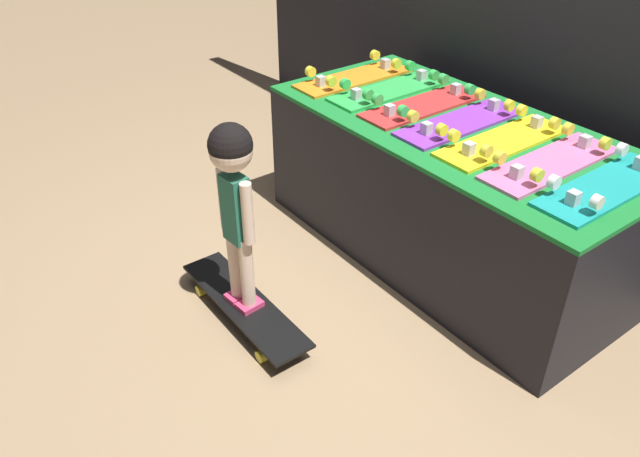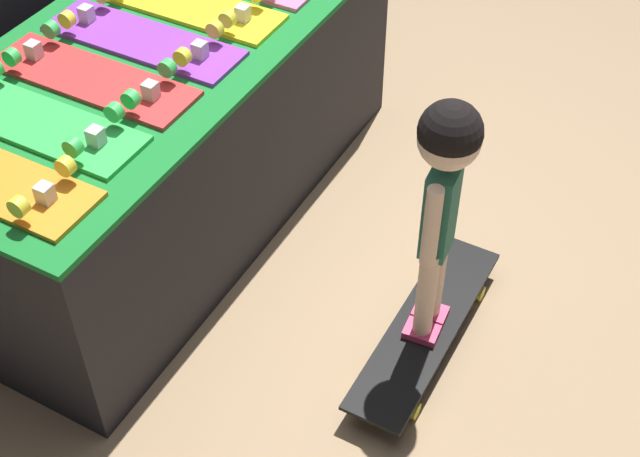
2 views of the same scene
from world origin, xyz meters
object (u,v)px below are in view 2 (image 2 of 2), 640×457
Objects in this scene: skateboard_on_floor at (425,328)px; child at (444,182)px; skateboard_green_on_rack at (35,120)px; skateboard_yellow_on_rack at (187,3)px; skateboard_purple_on_rack at (143,38)px; skateboard_red_on_rack at (92,76)px.

skateboard_on_floor is 0.95× the size of child.
skateboard_green_on_rack and skateboard_yellow_on_rack have the same top height.
skateboard_yellow_on_rack is 0.84× the size of skateboard_on_floor.
skateboard_purple_on_rack is at bearing -1.01° from skateboard_green_on_rack.
skateboard_green_on_rack and skateboard_red_on_rack have the same top height.
child reaches higher than skateboard_on_floor.
skateboard_red_on_rack is at bearing 89.58° from child.
skateboard_yellow_on_rack is at bearing 64.91° from child.
skateboard_green_on_rack is 1.00× the size of skateboard_red_on_rack.
skateboard_yellow_on_rack is (0.49, -0.01, 0.00)m from skateboard_red_on_rack.
skateboard_green_on_rack is at bearing 178.99° from skateboard_purple_on_rack.
skateboard_purple_on_rack is at bearing -1.27° from skateboard_red_on_rack.
skateboard_red_on_rack is 0.79× the size of child.
skateboard_green_on_rack and skateboard_purple_on_rack have the same top height.
skateboard_yellow_on_rack is 1.33m from skateboard_on_floor.
skateboard_green_on_rack is 0.24m from skateboard_red_on_rack.
skateboard_purple_on_rack is 1.00× the size of skateboard_yellow_on_rack.
skateboard_green_on_rack is 1.32m from skateboard_on_floor.
child is (-0.40, -1.09, -0.03)m from skateboard_yellow_on_rack.
skateboard_green_on_rack is 0.84× the size of skateboard_on_floor.
skateboard_yellow_on_rack is (0.24, -0.00, 0.00)m from skateboard_purple_on_rack.
skateboard_yellow_on_rack is at bearing 70.07° from skateboard_on_floor.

